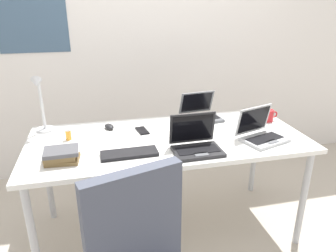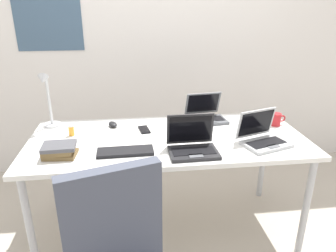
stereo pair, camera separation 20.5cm
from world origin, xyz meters
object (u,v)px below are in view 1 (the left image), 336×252
(laptop_by_keyboard, at_px, (201,114))
(external_keyboard, at_px, (129,153))
(cell_phone, at_px, (142,131))
(computer_mouse, at_px, (109,127))
(book_stack, at_px, (61,155))
(laptop_front_right, at_px, (196,144))
(laptop_far_corner, at_px, (261,133))
(coffee_mug, at_px, (268,115))
(desk_lamp, at_px, (41,105))
(pill_bottle, at_px, (68,134))

(laptop_by_keyboard, height_order, external_keyboard, laptop_by_keyboard)
(cell_phone, bearing_deg, external_keyboard, -119.71)
(computer_mouse, xyz_separation_m, book_stack, (-0.29, -0.43, 0.02))
(cell_phone, height_order, book_stack, book_stack)
(laptop_front_right, bearing_deg, laptop_far_corner, 7.40)
(computer_mouse, height_order, book_stack, book_stack)
(coffee_mug, bearing_deg, laptop_front_right, -152.27)
(desk_lamp, xyz_separation_m, computer_mouse, (0.43, -0.04, -0.18))
(laptop_far_corner, relative_size, external_keyboard, 1.01)
(laptop_front_right, height_order, cell_phone, laptop_front_right)
(laptop_by_keyboard, xyz_separation_m, laptop_front_right, (-0.21, -0.52, 0.00))
(laptop_front_right, bearing_deg, book_stack, 177.21)
(laptop_far_corner, height_order, cell_phone, laptop_far_corner)
(pill_bottle, bearing_deg, laptop_far_corner, -13.10)
(desk_lamp, xyz_separation_m, cell_phone, (0.65, -0.13, -0.19))
(pill_bottle, relative_size, book_stack, 0.41)
(desk_lamp, bearing_deg, laptop_far_corner, -17.99)
(desk_lamp, height_order, external_keyboard, desk_lamp)
(desk_lamp, distance_m, coffee_mug, 1.61)
(external_keyboard, height_order, pill_bottle, pill_bottle)
(coffee_mug, bearing_deg, laptop_by_keyboard, 161.23)
(desk_lamp, height_order, laptop_far_corner, desk_lamp)
(laptop_by_keyboard, xyz_separation_m, coffee_mug, (0.47, -0.16, 0.00))
(laptop_far_corner, bearing_deg, coffee_mug, 53.44)
(external_keyboard, bearing_deg, laptop_far_corner, 0.72)
(desk_lamp, relative_size, pill_bottle, 5.07)
(cell_phone, bearing_deg, laptop_by_keyboard, 7.98)
(desk_lamp, height_order, laptop_by_keyboard, desk_lamp)
(computer_mouse, height_order, pill_bottle, pill_bottle)
(desk_lamp, relative_size, cell_phone, 2.94)
(cell_phone, bearing_deg, pill_bottle, 174.50)
(laptop_far_corner, height_order, book_stack, laptop_far_corner)
(desk_lamp, distance_m, laptop_front_right, 1.06)
(laptop_front_right, relative_size, laptop_far_corner, 0.87)
(desk_lamp, distance_m, book_stack, 0.52)
(book_stack, bearing_deg, computer_mouse, 56.45)
(laptop_by_keyboard, height_order, laptop_front_right, laptop_front_right)
(pill_bottle, height_order, coffee_mug, coffee_mug)
(laptop_far_corner, xyz_separation_m, external_keyboard, (-0.85, -0.03, -0.03))
(book_stack, bearing_deg, external_keyboard, -1.11)
(external_keyboard, bearing_deg, book_stack, 177.65)
(laptop_far_corner, xyz_separation_m, computer_mouse, (-0.94, 0.41, -0.03))
(laptop_by_keyboard, bearing_deg, pill_bottle, -169.55)
(laptop_far_corner, distance_m, computer_mouse, 1.03)
(computer_mouse, relative_size, cell_phone, 0.71)
(laptop_by_keyboard, xyz_separation_m, external_keyboard, (-0.60, -0.49, -0.03))
(laptop_by_keyboard, bearing_deg, coffee_mug, -18.77)
(laptop_front_right, xyz_separation_m, book_stack, (-0.77, 0.04, -0.01))
(desk_lamp, xyz_separation_m, laptop_far_corner, (1.38, -0.45, -0.15))
(cell_phone, xyz_separation_m, pill_bottle, (-0.48, -0.03, 0.04))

